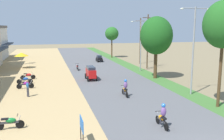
# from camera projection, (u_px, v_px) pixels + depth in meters

# --- Properties ---
(parked_motorbike_nearest) EXTENTS (1.80, 0.54, 0.94)m
(parked_motorbike_nearest) POSITION_uv_depth(u_px,v_px,m) (10.00, 122.00, 15.95)
(parked_motorbike_nearest) COLOR black
(parked_motorbike_nearest) RESTS_ON dirt_shoulder
(parked_motorbike_second) EXTENTS (1.80, 0.54, 0.94)m
(parked_motorbike_second) POSITION_uv_depth(u_px,v_px,m) (25.00, 84.00, 26.58)
(parked_motorbike_second) COLOR black
(parked_motorbike_second) RESTS_ON dirt_shoulder
(parked_motorbike_third) EXTENTS (1.80, 0.54, 0.94)m
(parked_motorbike_third) POSITION_uv_depth(u_px,v_px,m) (25.00, 80.00, 28.84)
(parked_motorbike_third) COLOR black
(parked_motorbike_third) RESTS_ON dirt_shoulder
(parked_motorbike_fourth) EXTENTS (1.80, 0.54, 0.94)m
(parked_motorbike_fourth) POSITION_uv_depth(u_px,v_px,m) (28.00, 76.00, 31.31)
(parked_motorbike_fourth) COLOR black
(parked_motorbike_fourth) RESTS_ON dirt_shoulder
(street_signboard) EXTENTS (0.06, 1.30, 1.50)m
(street_signboard) POSITION_uv_depth(u_px,v_px,m) (82.00, 126.00, 13.92)
(street_signboard) COLOR #262628
(street_signboard) RESTS_ON dirt_shoulder
(vendor_umbrella) EXTENTS (2.20, 2.20, 2.52)m
(vendor_umbrella) POSITION_uv_depth(u_px,v_px,m) (21.00, 54.00, 39.45)
(vendor_umbrella) COLOR #99999E
(vendor_umbrella) RESTS_ON dirt_shoulder
(pedestrian_on_shoulder) EXTENTS (0.37, 0.43, 1.62)m
(pedestrian_on_shoulder) POSITION_uv_depth(u_px,v_px,m) (28.00, 87.00, 23.40)
(pedestrian_on_shoulder) COLOR #33333D
(pedestrian_on_shoulder) RESTS_ON dirt_shoulder
(median_tree_nearest) EXTENTS (3.22, 3.22, 8.60)m
(median_tree_nearest) POSITION_uv_depth(u_px,v_px,m) (224.00, 25.00, 19.50)
(median_tree_nearest) COLOR #4C351E
(median_tree_nearest) RESTS_ON median_strip
(median_tree_second) EXTENTS (4.10, 4.10, 7.85)m
(median_tree_second) POSITION_uv_depth(u_px,v_px,m) (156.00, 36.00, 31.25)
(median_tree_second) COLOR #4C351E
(median_tree_second) RESTS_ON median_strip
(median_tree_third) EXTENTS (2.89, 2.89, 6.57)m
(median_tree_third) POSITION_uv_depth(u_px,v_px,m) (112.00, 34.00, 53.20)
(median_tree_third) COLOR #4C351E
(median_tree_third) RESTS_ON median_strip
(streetlamp_near) EXTENTS (3.16, 0.20, 8.38)m
(streetlamp_near) POSITION_uv_depth(u_px,v_px,m) (193.00, 45.00, 23.67)
(streetlamp_near) COLOR gray
(streetlamp_near) RESTS_ON median_strip
(streetlamp_mid) EXTENTS (3.16, 0.20, 7.52)m
(streetlamp_mid) POSITION_uv_depth(u_px,v_px,m) (141.00, 42.00, 36.85)
(streetlamp_mid) COLOR gray
(streetlamp_mid) RESTS_ON median_strip
(utility_pole_near) EXTENTS (1.80, 0.20, 8.16)m
(utility_pole_near) POSITION_uv_depth(u_px,v_px,m) (140.00, 40.00, 44.50)
(utility_pole_near) COLOR brown
(utility_pole_near) RESTS_ON ground
(utility_pole_far) EXTENTS (1.80, 0.20, 8.52)m
(utility_pole_far) POSITION_uv_depth(u_px,v_px,m) (148.00, 41.00, 39.28)
(utility_pole_far) COLOR brown
(utility_pole_far) RESTS_ON ground
(car_van_red) EXTENTS (1.19, 2.41, 1.67)m
(car_van_red) POSITION_uv_depth(u_px,v_px,m) (91.00, 72.00, 30.87)
(car_van_red) COLOR red
(car_van_red) RESTS_ON road_strip
(car_hatchback_black) EXTENTS (1.04, 2.00, 1.23)m
(car_hatchback_black) POSITION_uv_depth(u_px,v_px,m) (99.00, 58.00, 47.27)
(car_hatchback_black) COLOR black
(car_hatchback_black) RESTS_ON road_strip
(motorbike_ahead_second) EXTENTS (0.54, 1.80, 1.66)m
(motorbike_ahead_second) POSITION_uv_depth(u_px,v_px,m) (162.00, 116.00, 16.16)
(motorbike_ahead_second) COLOR black
(motorbike_ahead_second) RESTS_ON road_strip
(motorbike_ahead_third) EXTENTS (0.54, 1.80, 1.66)m
(motorbike_ahead_third) POSITION_uv_depth(u_px,v_px,m) (125.00, 88.00, 23.52)
(motorbike_ahead_third) COLOR black
(motorbike_ahead_third) RESTS_ON road_strip
(motorbike_ahead_fourth) EXTENTS (0.54, 1.80, 0.94)m
(motorbike_ahead_fourth) POSITION_uv_depth(u_px,v_px,m) (77.00, 67.00, 38.11)
(motorbike_ahead_fourth) COLOR black
(motorbike_ahead_fourth) RESTS_ON road_strip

